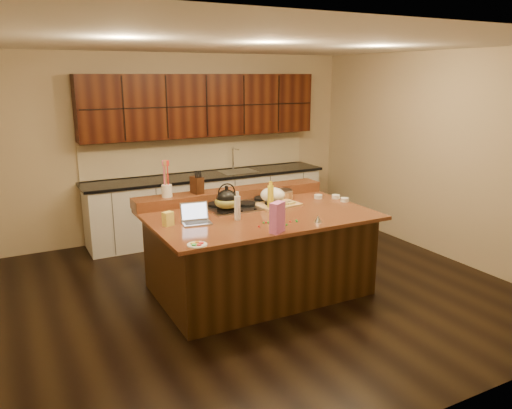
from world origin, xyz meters
TOP-DOWN VIEW (x-y plane):
  - room at (0.00, 0.00)m, footprint 5.52×5.02m
  - island at (0.00, 0.00)m, footprint 2.40×1.60m
  - back_ledge at (0.00, 0.70)m, footprint 2.40×0.30m
  - cooktop at (0.00, 0.30)m, footprint 0.92×0.52m
  - back_counter at (0.30, 2.23)m, footprint 3.70×0.66m
  - kettle at (-0.30, 0.17)m, footprint 0.24×0.24m
  - green_bowl at (-0.30, 0.17)m, footprint 0.31×0.31m
  - laptop at (-0.75, -0.04)m, footprint 0.32×0.27m
  - oil_bottle at (0.19, 0.06)m, footprint 0.08×0.08m
  - vinegar_bottle at (-0.32, -0.14)m, footprint 0.08×0.08m
  - wooden_tray at (0.33, 0.23)m, footprint 0.53×0.42m
  - ramekin_a at (1.15, -0.05)m, footprint 0.11×0.11m
  - ramekin_b at (1.15, 0.13)m, footprint 0.13×0.13m
  - ramekin_c at (0.96, 0.23)m, footprint 0.12×0.12m
  - strainer_bowl at (0.58, 0.43)m, footprint 0.27×0.27m
  - kitchen_timer at (0.37, -0.61)m, footprint 0.10×0.10m
  - pink_bag at (-0.17, -0.71)m, footprint 0.18×0.15m
  - candy_plate at (-0.99, -0.71)m, footprint 0.21×0.21m
  - package_box at (-1.03, -0.01)m, footprint 0.12×0.10m
  - utensil_crock at (-0.81, 0.70)m, footprint 0.16×0.16m
  - knife_block at (-0.44, 0.70)m, footprint 0.13×0.18m
  - gumdrop_0 at (0.04, -0.48)m, footprint 0.02×0.02m
  - gumdrop_1 at (-0.10, -0.41)m, footprint 0.02×0.02m
  - gumdrop_2 at (-0.01, -0.44)m, footprint 0.02×0.02m
  - gumdrop_3 at (0.19, -0.48)m, footprint 0.02×0.02m
  - gumdrop_4 at (-0.25, -0.49)m, footprint 0.02×0.02m
  - gumdrop_5 at (0.18, -0.52)m, footprint 0.02×0.02m
  - gumdrop_6 at (-0.17, -0.62)m, footprint 0.02×0.02m
  - gumdrop_7 at (-0.15, -0.40)m, footprint 0.02×0.02m
  - gumdrop_8 at (0.11, -0.49)m, footprint 0.02×0.02m
  - gumdrop_9 at (0.03, -0.57)m, footprint 0.02×0.02m
  - gumdrop_10 at (-0.12, -0.40)m, footprint 0.02×0.02m

SIDE VIEW (x-z plane):
  - island at x=0.00m, z-range 0.00..0.92m
  - candy_plate at x=-0.99m, z-range 0.92..0.93m
  - gumdrop_0 at x=0.04m, z-range 0.92..0.94m
  - gumdrop_1 at x=-0.10m, z-range 0.92..0.94m
  - gumdrop_2 at x=-0.01m, z-range 0.92..0.94m
  - gumdrop_3 at x=0.19m, z-range 0.92..0.94m
  - gumdrop_4 at x=-0.25m, z-range 0.92..0.94m
  - gumdrop_5 at x=0.18m, z-range 0.92..0.94m
  - gumdrop_6 at x=-0.17m, z-range 0.92..0.94m
  - gumdrop_7 at x=-0.15m, z-range 0.92..0.94m
  - gumdrop_8 at x=0.11m, z-range 0.92..0.94m
  - gumdrop_9 at x=0.03m, z-range 0.92..0.94m
  - gumdrop_10 at x=-0.12m, z-range 0.92..0.94m
  - cooktop at x=0.00m, z-range 0.91..0.96m
  - ramekin_a at x=1.15m, z-range 0.92..0.96m
  - ramekin_b at x=1.15m, z-range 0.92..0.96m
  - ramekin_c at x=0.96m, z-range 0.92..0.96m
  - kitchen_timer at x=0.37m, z-range 0.92..0.99m
  - strainer_bowl at x=0.58m, z-range 0.92..1.01m
  - laptop at x=-0.75m, z-range 0.87..1.07m
  - back_ledge at x=0.00m, z-range 0.92..1.04m
  - back_counter at x=0.30m, z-range -0.22..2.18m
  - package_box at x=-1.03m, z-range 0.92..1.06m
  - wooden_tray at x=0.33m, z-range 0.91..1.11m
  - green_bowl at x=-0.30m, z-range 0.97..1.11m
  - vinegar_bottle at x=-0.32m, z-range 0.92..1.17m
  - oil_bottle at x=0.19m, z-range 0.92..1.19m
  - pink_bag at x=-0.17m, z-range 0.92..1.22m
  - kettle at x=-0.30m, z-range 0.97..1.18m
  - utensil_crock at x=-0.81m, z-range 1.04..1.18m
  - knife_block at x=-0.44m, z-range 1.04..1.24m
  - room at x=0.00m, z-range -0.01..2.71m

